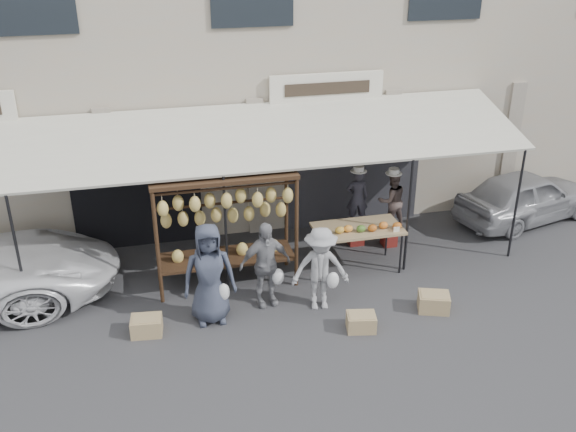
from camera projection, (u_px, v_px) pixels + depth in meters
name	position (u px, v px, depth m)	size (l,w,h in m)	color
ground_plane	(296.00, 318.00, 11.15)	(90.00, 90.00, 0.00)	#2D2D30
shophouse	(230.00, 40.00, 15.32)	(24.00, 6.15, 7.30)	#9F9A8B
awning	(267.00, 137.00, 12.07)	(10.00, 2.35, 2.92)	beige
banana_rack	(225.00, 208.00, 11.53)	(2.60, 0.90, 2.24)	black
produce_table	(359.00, 230.00, 12.32)	(1.70, 0.90, 1.04)	#9B835E
vendor_left	(357.00, 198.00, 13.24)	(0.45, 0.30, 1.24)	#2D2C36
vendor_right	(392.00, 201.00, 13.19)	(0.61, 0.48, 1.26)	#50413E
customer_left	(209.00, 274.00, 10.73)	(0.89, 0.58, 1.81)	#34394A
customer_mid	(265.00, 264.00, 11.24)	(0.94, 0.39, 1.60)	gray
customer_right	(320.00, 269.00, 11.14)	(1.01, 0.58, 1.56)	gray
stool_left	(355.00, 234.00, 13.60)	(0.31, 0.31, 0.44)	maroon
stool_right	(389.00, 236.00, 13.54)	(0.29, 0.29, 0.40)	maroon
crate_near_a	(361.00, 322.00, 10.79)	(0.48, 0.36, 0.29)	tan
crate_near_b	(434.00, 302.00, 11.32)	(0.53, 0.40, 0.32)	tan
crate_far	(147.00, 326.00, 10.67)	(0.51, 0.38, 0.30)	tan
sedan	(526.00, 196.00, 14.51)	(1.39, 3.45, 1.18)	#929397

